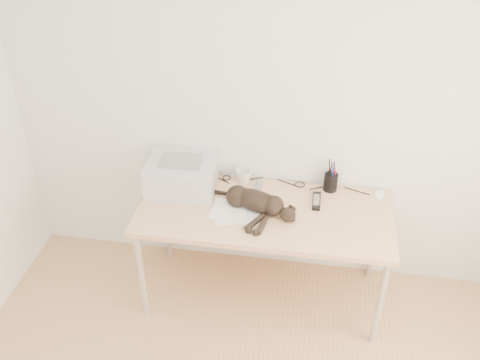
% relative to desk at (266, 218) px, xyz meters
% --- Properties ---
extents(wall_back, '(3.50, 0.00, 3.50)m').
position_rel_desk_xyz_m(wall_back, '(0.00, 0.27, 0.69)').
color(wall_back, silver).
rests_on(wall_back, floor).
extents(desk, '(1.60, 0.70, 0.74)m').
position_rel_desk_xyz_m(desk, '(0.00, 0.00, 0.00)').
color(desk, tan).
rests_on(desk, floor).
extents(printer, '(0.47, 0.41, 0.21)m').
position_rel_desk_xyz_m(printer, '(-0.57, 0.08, 0.23)').
color(printer, silver).
rests_on(printer, desk).
extents(papers, '(0.35, 0.27, 0.01)m').
position_rel_desk_xyz_m(papers, '(-0.16, -0.14, 0.14)').
color(papers, white).
rests_on(papers, desk).
extents(cat, '(0.60, 0.42, 0.14)m').
position_rel_desk_xyz_m(cat, '(-0.07, -0.09, 0.20)').
color(cat, black).
rests_on(cat, desk).
extents(mug, '(0.15, 0.15, 0.10)m').
position_rel_desk_xyz_m(mug, '(-0.18, 0.19, 0.18)').
color(mug, white).
rests_on(mug, desk).
extents(pen_cup, '(0.09, 0.09, 0.23)m').
position_rel_desk_xyz_m(pen_cup, '(0.40, 0.20, 0.20)').
color(pen_cup, black).
rests_on(pen_cup, desk).
extents(remote_grey, '(0.06, 0.18, 0.02)m').
position_rel_desk_xyz_m(remote_grey, '(-0.08, 0.12, 0.14)').
color(remote_grey, gray).
rests_on(remote_grey, desk).
extents(remote_black, '(0.05, 0.18, 0.02)m').
position_rel_desk_xyz_m(remote_black, '(0.32, 0.05, 0.14)').
color(remote_black, black).
rests_on(remote_black, desk).
extents(mouse, '(0.09, 0.12, 0.04)m').
position_rel_desk_xyz_m(mouse, '(0.72, 0.19, 0.15)').
color(mouse, white).
rests_on(mouse, desk).
extents(cable_tangle, '(1.36, 0.07, 0.01)m').
position_rel_desk_xyz_m(cable_tangle, '(0.00, 0.22, 0.14)').
color(cable_tangle, black).
rests_on(cable_tangle, desk).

